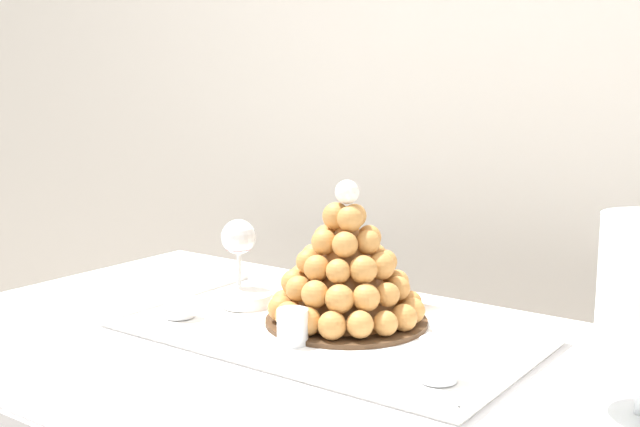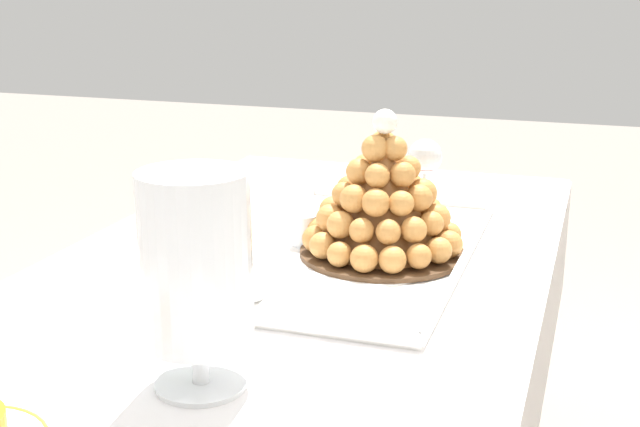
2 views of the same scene
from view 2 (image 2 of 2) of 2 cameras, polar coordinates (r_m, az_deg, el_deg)
name	(u,v)px [view 2 (image 2 of 2)]	position (r m, az deg, el deg)	size (l,w,h in m)	color
buffet_table	(278,333)	(1.34, -2.86, -8.03)	(1.63, 0.80, 0.75)	brown
serving_tray	(353,252)	(1.41, 2.26, -2.59)	(0.67, 0.38, 0.02)	white
croquembouche	(383,202)	(1.36, 4.27, 0.75)	(0.27, 0.27, 0.24)	#4C331E
dessert_cup_left	(347,196)	(1.65, 1.86, 1.17)	(0.05, 0.05, 0.05)	silver
dessert_cup_mid_left	(306,231)	(1.43, -0.93, -1.18)	(0.05, 0.05, 0.05)	silver
dessert_cup_centre	(246,279)	(1.21, -5.04, -4.45)	(0.05, 0.05, 0.06)	silver
creme_brulee_ramekin	(401,214)	(1.58, 5.50, -0.01)	(0.09, 0.09, 0.02)	white
macaron_goblet	(196,263)	(0.93, -8.36, -3.31)	(0.12, 0.12, 0.25)	white
wine_glass	(425,160)	(1.59, 7.10, 3.62)	(0.06, 0.06, 0.16)	silver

